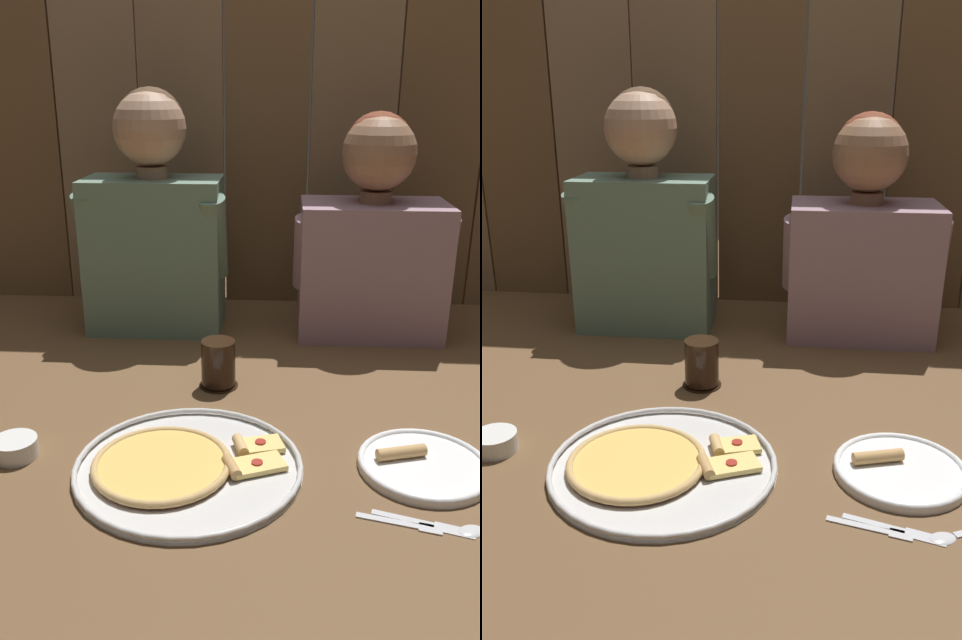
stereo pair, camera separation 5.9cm
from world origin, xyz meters
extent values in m
plane|color=brown|center=(0.00, 0.00, 0.00)|extent=(3.20, 3.20, 0.00)
cylinder|color=silver|center=(-0.10, -0.17, 0.00)|extent=(0.40, 0.40, 0.01)
torus|color=silver|center=(-0.10, -0.17, 0.01)|extent=(0.40, 0.40, 0.01)
cylinder|color=#B23823|center=(-0.15, -0.18, 0.01)|extent=(0.24, 0.24, 0.00)
cylinder|color=#EABC56|center=(-0.15, -0.18, 0.01)|extent=(0.23, 0.23, 0.01)
torus|color=tan|center=(-0.15, -0.18, 0.01)|extent=(0.25, 0.25, 0.01)
cube|color=#F4D170|center=(0.02, -0.10, 0.01)|extent=(0.09, 0.07, 0.01)
cylinder|color=tan|center=(-0.02, -0.12, 0.02)|extent=(0.03, 0.06, 0.02)
cylinder|color=#A3281E|center=(0.02, -0.10, 0.02)|extent=(0.02, 0.02, 0.00)
cube|color=#F4D170|center=(0.02, -0.17, 0.01)|extent=(0.11, 0.09, 0.01)
cylinder|color=tan|center=(-0.03, -0.19, 0.02)|extent=(0.04, 0.06, 0.02)
cylinder|color=#A3281E|center=(0.02, -0.17, 0.02)|extent=(0.02, 0.02, 0.00)
cylinder|color=white|center=(0.31, -0.15, 0.01)|extent=(0.23, 0.23, 0.01)
torus|color=white|center=(0.31, -0.15, 0.01)|extent=(0.23, 0.23, 0.01)
cylinder|color=tan|center=(0.27, -0.13, 0.02)|extent=(0.09, 0.05, 0.02)
cylinder|color=black|center=(-0.08, 0.16, 0.00)|extent=(0.09, 0.09, 0.01)
cylinder|color=black|center=(-0.08, 0.16, 0.06)|extent=(0.08, 0.08, 0.10)
cylinder|color=white|center=(-0.42, -0.15, 0.02)|extent=(0.08, 0.08, 0.04)
cylinder|color=#B23823|center=(-0.42, -0.15, 0.03)|extent=(0.06, 0.06, 0.02)
cube|color=silver|center=(0.22, -0.29, 0.00)|extent=(0.10, 0.03, 0.01)
cube|color=silver|center=(0.29, -0.31, 0.00)|extent=(0.04, 0.03, 0.01)
cube|color=silver|center=(0.25, -0.29, 0.00)|extent=(0.09, 0.04, 0.01)
cube|color=silver|center=(0.32, -0.31, 0.00)|extent=(0.06, 0.04, 0.00)
ellipsoid|color=silver|center=(0.35, -0.31, 0.00)|extent=(0.05, 0.05, 0.01)
cube|color=slate|center=(-0.29, 0.52, 0.20)|extent=(0.36, 0.20, 0.41)
cylinder|color=tan|center=(-0.29, 0.52, 0.42)|extent=(0.08, 0.08, 0.03)
sphere|color=tan|center=(-0.29, 0.52, 0.53)|extent=(0.19, 0.19, 0.19)
sphere|color=brown|center=(-0.29, 0.54, 0.55)|extent=(0.17, 0.17, 0.17)
cylinder|color=slate|center=(-0.45, 0.48, 0.27)|extent=(0.08, 0.13, 0.24)
cylinder|color=slate|center=(-0.13, 0.48, 0.27)|extent=(0.08, 0.15, 0.24)
cube|color=gray|center=(0.29, 0.52, 0.18)|extent=(0.37, 0.23, 0.35)
cylinder|color=#9E7051|center=(0.29, 0.52, 0.37)|extent=(0.08, 0.08, 0.03)
sphere|color=#9E7051|center=(0.29, 0.52, 0.47)|extent=(0.19, 0.19, 0.19)
sphere|color=brown|center=(0.29, 0.54, 0.49)|extent=(0.17, 0.17, 0.17)
cylinder|color=gray|center=(0.12, 0.48, 0.23)|extent=(0.08, 0.12, 0.21)
cylinder|color=gray|center=(0.45, 0.48, 0.23)|extent=(0.08, 0.11, 0.20)
cube|color=brown|center=(-0.73, 0.79, 0.56)|extent=(0.24, 0.03, 1.13)
cube|color=#8C6E4F|center=(-0.49, 0.79, 0.56)|extent=(0.24, 0.03, 1.13)
cube|color=#87694A|center=(-0.24, 0.79, 0.56)|extent=(0.24, 0.03, 1.13)
cube|color=brown|center=(0.00, 0.79, 0.56)|extent=(0.24, 0.03, 1.13)
cube|color=#856647|center=(0.24, 0.79, 0.56)|extent=(0.24, 0.03, 1.13)
cube|color=brown|center=(0.49, 0.79, 0.56)|extent=(0.24, 0.03, 1.13)
camera|label=1|loc=(0.05, -1.12, 0.63)|focal=35.56mm
camera|label=2|loc=(0.11, -1.11, 0.63)|focal=35.56mm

